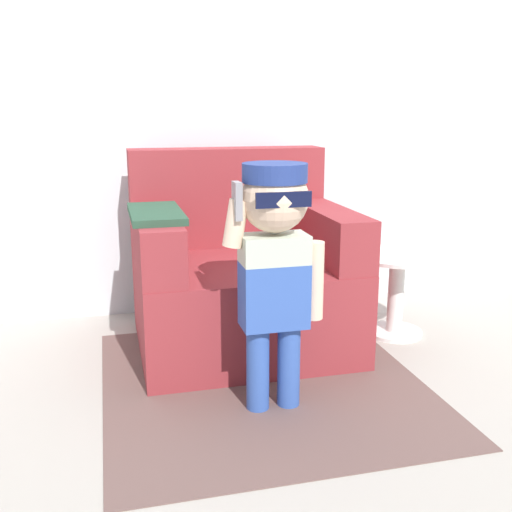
# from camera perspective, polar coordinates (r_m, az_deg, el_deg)

# --- Properties ---
(ground_plane) EXTENTS (10.00, 10.00, 0.00)m
(ground_plane) POSITION_cam_1_polar(r_m,az_deg,el_deg) (2.96, 2.65, -8.07)
(ground_plane) COLOR #ADA89E
(wall_back) EXTENTS (10.00, 0.05, 2.60)m
(wall_back) POSITION_cam_1_polar(r_m,az_deg,el_deg) (3.34, -0.31, 17.25)
(wall_back) COLOR silver
(wall_back) RESTS_ON ground_plane
(armchair) EXTENTS (0.99, 0.87, 0.91)m
(armchair) POSITION_cam_1_polar(r_m,az_deg,el_deg) (2.85, -1.60, -1.81)
(armchair) COLOR maroon
(armchair) RESTS_ON ground_plane
(person_child) EXTENTS (0.38, 0.28, 0.92)m
(person_child) POSITION_cam_1_polar(r_m,az_deg,el_deg) (2.13, 1.80, 0.62)
(person_child) COLOR #3356AD
(person_child) RESTS_ON ground_plane
(side_table) EXTENTS (0.43, 0.43, 0.41)m
(side_table) POSITION_cam_1_polar(r_m,az_deg,el_deg) (3.04, 13.21, -2.79)
(side_table) COLOR white
(side_table) RESTS_ON ground_plane
(rug) EXTENTS (1.29, 1.38, 0.01)m
(rug) POSITION_cam_1_polar(r_m,az_deg,el_deg) (2.53, 0.62, -11.89)
(rug) COLOR brown
(rug) RESTS_ON ground_plane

